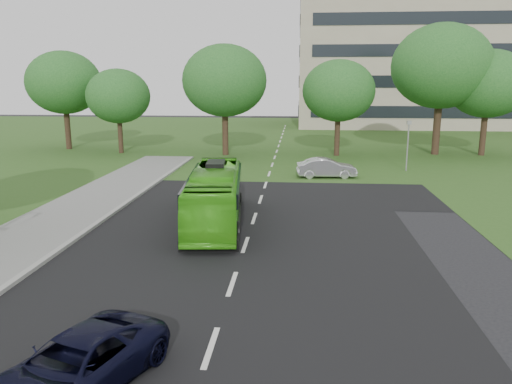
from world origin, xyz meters
TOP-DOWN VIEW (x-y plane):
  - ground at (0.00, 0.00)m, footprint 160.00×160.00m
  - street_surfaces at (-0.38, 22.75)m, footprint 120.00×120.00m
  - office_building at (21.96, 61.96)m, footprint 40.10×20.10m
  - tree_park_a at (-14.32, 27.61)m, footprint 5.75×5.75m
  - tree_park_b at (-4.51, 27.25)m, footprint 7.40×7.40m
  - tree_park_c at (5.45, 27.62)m, footprint 6.31×6.31m
  - tree_park_d at (14.41, 29.15)m, footprint 8.69×8.69m
  - tree_park_e at (18.42, 28.90)m, footprint 6.93×6.93m
  - tree_park_f at (-20.42, 29.93)m, footprint 7.01×7.01m
  - bus at (-1.74, 5.09)m, footprint 3.08×9.41m
  - sedan at (4.00, 17.00)m, footprint 4.16×1.75m
  - suv at (-2.50, -8.00)m, footprint 3.41×4.83m
  - camera_pole at (10.00, 20.00)m, footprint 0.31×0.27m

SIDE VIEW (x-z plane):
  - ground at x=0.00m, z-range 0.00..0.00m
  - street_surfaces at x=-0.38m, z-range -0.05..0.10m
  - suv at x=-2.50m, z-range 0.00..1.22m
  - sedan at x=4.00m, z-range 0.00..1.34m
  - bus at x=-1.74m, z-range 0.00..2.57m
  - camera_pole at x=10.00m, z-range 0.54..4.23m
  - tree_park_a at x=-14.32m, z-range 1.36..9.00m
  - tree_park_c at x=5.45m, z-range 1.49..9.87m
  - tree_park_e at x=18.42m, z-range 1.66..10.90m
  - tree_park_f at x=-20.42m, z-range 1.68..11.05m
  - tree_park_b at x=-4.51m, z-range 1.69..11.40m
  - tree_park_d at x=14.41m, z-range 2.03..13.52m
  - office_building at x=21.96m, z-range 0.00..25.00m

